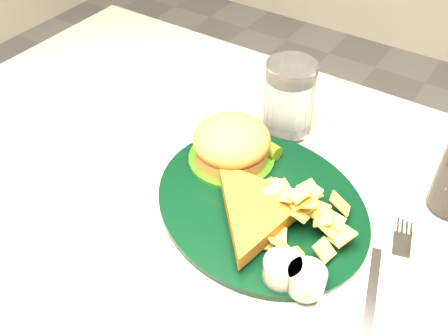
# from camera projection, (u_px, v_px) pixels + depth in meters

# --- Properties ---
(table) EXTENTS (1.20, 0.80, 0.75)m
(table) POSITION_uv_depth(u_px,v_px,m) (221.00, 315.00, 1.04)
(table) COLOR #9D988E
(table) RESTS_ON ground
(dinner_plate) EXTENTS (0.44, 0.41, 0.08)m
(dinner_plate) POSITION_uv_depth(u_px,v_px,m) (262.00, 187.00, 0.73)
(dinner_plate) COLOR black
(dinner_plate) RESTS_ON table
(water_glass) EXTENTS (0.11, 0.11, 0.14)m
(water_glass) POSITION_uv_depth(u_px,v_px,m) (289.00, 99.00, 0.85)
(water_glass) COLOR silver
(water_glass) RESTS_ON table
(fork_napkin) EXTENTS (0.19, 0.22, 0.01)m
(fork_napkin) POSITION_uv_depth(u_px,v_px,m) (375.00, 286.00, 0.65)
(fork_napkin) COLOR white
(fork_napkin) RESTS_ON table
(wrapped_straw) EXTENTS (0.21, 0.17, 0.01)m
(wrapped_straw) POSITION_uv_depth(u_px,v_px,m) (262.00, 137.00, 0.88)
(wrapped_straw) COLOR white
(wrapped_straw) RESTS_ON table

